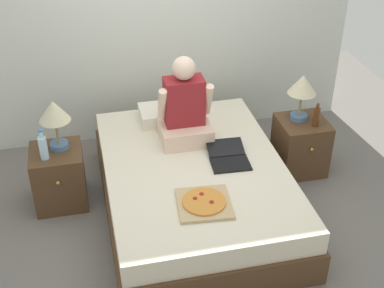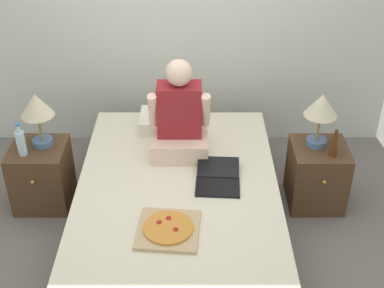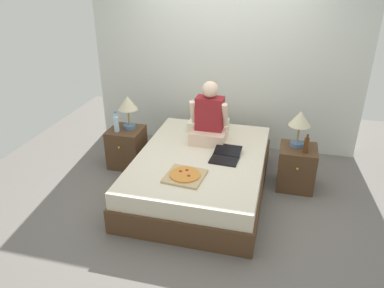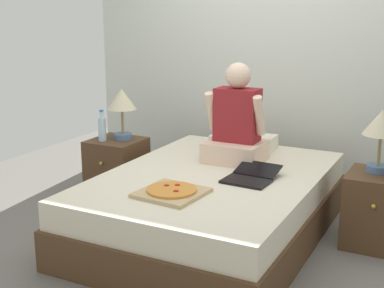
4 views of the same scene
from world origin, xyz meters
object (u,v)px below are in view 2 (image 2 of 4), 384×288
nightstand_left (42,175)px  person_seated (180,120)px  bed (179,207)px  water_bottle (21,142)px  lamp_on_right_nightstand (322,109)px  laptop (218,181)px  nightstand_right (317,175)px  beer_bottle (335,145)px  lamp_on_left_nightstand (37,109)px  pizza_box (169,229)px

nightstand_left → person_seated: size_ratio=0.68×
bed → water_bottle: 1.30m
person_seated → water_bottle: bearing=-173.9°
lamp_on_right_nightstand → laptop: (-0.80, -0.43, -0.36)m
bed → water_bottle: size_ratio=7.74×
bed → water_bottle: (-1.20, 0.28, 0.41)m
lamp_on_right_nightstand → person_seated: person_seated is taller
nightstand_right → beer_bottle: size_ratio=2.31×
laptop → nightstand_right: bearing=24.8°
lamp_on_left_nightstand → water_bottle: (-0.12, -0.14, -0.22)m
water_bottle → nightstand_right: (2.33, 0.09, -0.38)m
nightstand_right → laptop: bearing=-155.2°
nightstand_right → lamp_on_right_nightstand: (-0.03, 0.05, 0.59)m
lamp_on_right_nightstand → person_seated: size_ratio=0.58×
person_seated → pizza_box: (-0.06, -0.95, -0.27)m
pizza_box → lamp_on_right_nightstand: bearing=39.9°
lamp_on_left_nightstand → lamp_on_right_nightstand: size_ratio=1.00×
nightstand_left → beer_bottle: 2.35m
person_seated → laptop: person_seated is taller
water_bottle → person_seated: 1.23m
lamp_on_left_nightstand → lamp_on_right_nightstand: bearing=0.0°
bed → water_bottle: bearing=166.7°
nightstand_left → pizza_box: 1.42m
laptop → water_bottle: bearing=168.9°
lamp_on_left_nightstand → lamp_on_right_nightstand: same height
person_seated → laptop: size_ratio=1.81×
bed → lamp_on_left_nightstand: bearing=158.6°
beer_bottle → pizza_box: (-1.24, -0.81, -0.13)m
bed → pizza_box: pizza_box is taller
water_bottle → nightstand_left: bearing=48.3°
nightstand_right → lamp_on_right_nightstand: 0.60m
laptop → pizza_box: 0.63m
nightstand_left → lamp_on_left_nightstand: 0.60m
bed → laptop: (0.29, -0.01, 0.26)m
lamp_on_right_nightstand → pizza_box: (-1.14, -0.96, -0.36)m
lamp_on_right_nightstand → laptop: size_ratio=1.04×
nightstand_left → water_bottle: 0.40m
lamp_on_left_nightstand → laptop: size_ratio=1.04×
lamp_on_left_nightstand → beer_bottle: (2.28, -0.15, -0.23)m
water_bottle → laptop: size_ratio=0.64×
bed → person_seated: bearing=88.9°
nightstand_right → water_bottle: bearing=-177.8°
bed → lamp_on_right_nightstand: 1.33m
person_seated → laptop: bearing=-56.0°
bed → pizza_box: bearing=-95.4°
nightstand_left → lamp_on_right_nightstand: bearing=1.3°
person_seated → lamp_on_right_nightstand: bearing=0.5°
lamp_on_left_nightstand → beer_bottle: bearing=-3.8°
nightstand_right → person_seated: (-1.12, 0.04, 0.50)m
bed → pizza_box: (-0.05, -0.53, 0.26)m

